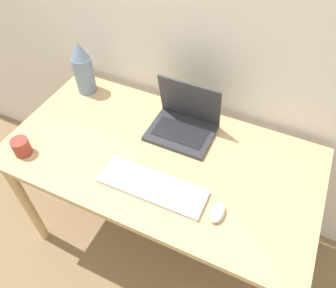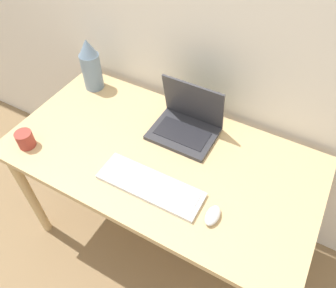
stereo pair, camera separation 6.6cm
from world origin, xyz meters
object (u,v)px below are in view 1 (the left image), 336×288
Objects in this scene: laptop at (184,122)px; vase at (83,68)px; mouse at (218,213)px; keyboard at (153,186)px; mug at (21,147)px.

laptop is 1.05× the size of vase.
mouse is 1.01m from vase.
laptop is 3.18× the size of mouse.
laptop is 0.61m from vase.
vase reaches higher than mouse.
keyboard is at bearing -34.66° from vase.
mouse is (0.30, -0.38, -0.04)m from laptop.
laptop reaches higher than keyboard.
keyboard is 5.69× the size of mug.
keyboard is at bearing 178.47° from mouse.
mouse is 0.33× the size of vase.
keyboard is 0.63m from mug.
mug is at bearing -143.54° from laptop.
mug is at bearing -90.22° from vase.
vase is at bearing 154.28° from mouse.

